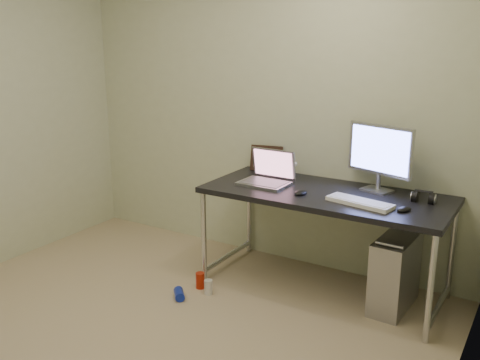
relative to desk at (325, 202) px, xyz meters
name	(u,v)px	position (x,y,z in m)	size (l,w,h in m)	color
floor	(122,350)	(-0.71, -1.37, -0.68)	(3.50, 3.50, 0.00)	tan
wall_back	(265,109)	(-0.71, 0.38, 0.57)	(3.50, 0.02, 2.50)	beige
wall_right	(451,194)	(1.04, -1.37, 0.57)	(0.02, 3.50, 2.50)	beige
desk	(325,202)	(0.00, 0.00, 0.00)	(1.73, 0.76, 0.75)	black
tower_computer	(395,273)	(0.53, 0.00, -0.42)	(0.24, 0.50, 0.54)	#A2A2A7
cable_a	(402,237)	(0.48, 0.33, -0.28)	(0.01, 0.01, 0.70)	black
cable_b	(414,242)	(0.57, 0.31, -0.30)	(0.01, 0.01, 0.72)	black
can_red	(200,280)	(-0.78, -0.46, -0.62)	(0.07, 0.07, 0.12)	#B0220C
can_white	(208,287)	(-0.67, -0.51, -0.62)	(0.06, 0.06, 0.11)	silver
can_blue	(179,294)	(-0.81, -0.67, -0.64)	(0.07, 0.07, 0.12)	#1327AB
laptop	(268,176)	(-0.47, 0.00, 0.13)	(0.37, 0.30, 0.25)	#ABACB2
monitor	(380,153)	(0.30, 0.22, 0.35)	(0.49, 0.20, 0.48)	#ABACB2
keyboard	(360,202)	(0.30, -0.15, 0.09)	(0.44, 0.14, 0.03)	white
mouse_right	(404,208)	(0.58, -0.14, 0.09)	(0.07, 0.11, 0.04)	black
mouse_left	(301,192)	(-0.13, -0.14, 0.09)	(0.07, 0.11, 0.04)	black
headphones	(423,198)	(0.64, 0.12, 0.10)	(0.15, 0.09, 0.10)	black
picture_frame	(266,158)	(-0.65, 0.32, 0.18)	(0.26, 0.03, 0.21)	black
webcam	(294,166)	(-0.39, 0.29, 0.15)	(0.04, 0.03, 0.11)	silver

